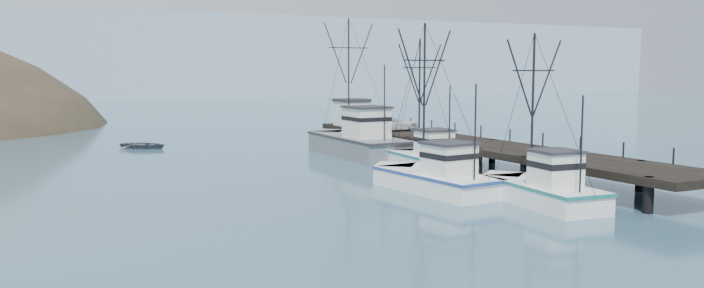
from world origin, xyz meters
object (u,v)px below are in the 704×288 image
pickup_truck (394,124)px  motorboat (144,148)px  trawler_far (425,159)px  trawler_near (540,190)px  trawler_mid (433,178)px  work_vessel (356,142)px  pier (467,145)px  pier_shed (352,112)px

pickup_truck → motorboat: pickup_truck is taller
trawler_far → trawler_near: bearing=-95.9°
trawler_near → trawler_mid: (-3.15, 6.41, -0.00)m
trawler_near → work_vessel: (0.74, 24.93, 0.41)m
trawler_near → pickup_truck: bearing=78.3°
pier → motorboat: 32.53m
pier → pier_shed: bearing=94.8°
work_vessel → pickup_truck: size_ratio=3.11×
trawler_far → trawler_mid: bearing=-119.6°
trawler_near → pier_shed: bearing=82.3°
work_vessel → pickup_truck: (4.67, 1.07, 1.45)m
work_vessel → pier_shed: work_vessel is taller
pier → trawler_mid: 12.80m
trawler_mid → pickup_truck: (8.56, 19.59, 1.86)m
trawler_near → motorboat: size_ratio=2.14×
pickup_truck → motorboat: size_ratio=1.02×
trawler_near → pickup_truck: (5.40, 26.00, 1.86)m
trawler_near → pier_shed: size_ratio=3.19×
pier_shed → trawler_far: bearing=-99.1°
pier → pickup_truck: bearing=93.2°
trawler_mid → trawler_near: bearing=-63.8°
work_vessel → pier_shed: bearing=65.8°
trawler_mid → pickup_truck: trawler_mid is taller
trawler_mid → pickup_truck: size_ratio=2.31×
pier → trawler_far: 4.62m
motorboat → pier: bearing=-94.9°
pier → work_vessel: work_vessel is taller
pier → work_vessel: (-5.27, 9.62, -0.46)m
trawler_far → pier: bearing=8.3°
trawler_near → trawler_mid: size_ratio=0.91×
work_vessel → trawler_far: bearing=-85.6°
trawler_far → work_vessel: bearing=94.4°
trawler_mid → pier_shed: size_ratio=3.51×
pier → trawler_near: size_ratio=4.31×
trawler_near → motorboat: (-15.43, 39.71, -0.82)m
pier_shed → motorboat: (-19.94, 6.41, -3.42)m
trawler_mid → pier_shed: 28.08m
trawler_mid → pier: bearing=44.1°
trawler_mid → motorboat: trawler_mid is taller
trawler_near → pier_shed: (4.51, 33.30, 2.60)m
trawler_mid → motorboat: size_ratio=2.35×
trawler_mid → pickup_truck: bearing=66.4°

